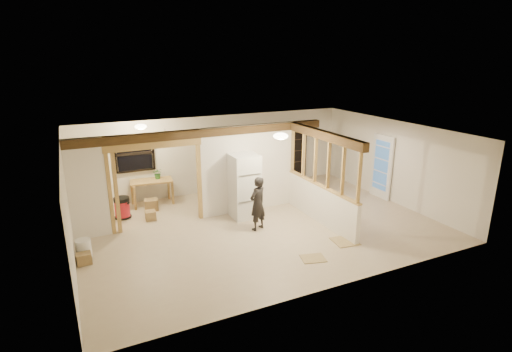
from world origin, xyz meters
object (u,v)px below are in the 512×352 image
bookshelf (293,157)px  work_table (152,192)px  woman (258,204)px  shop_vac (122,208)px  refrigerator (244,186)px

bookshelf → work_table: bearing=-177.8°
woman → bookshelf: bearing=-155.7°
work_table → woman: bearing=-48.4°
woman → bookshelf: 4.33m
shop_vac → bookshelf: size_ratio=0.34×
work_table → shop_vac: 1.21m
shop_vac → bookshelf: 6.07m
refrigerator → bookshelf: (2.87, 2.25, 0.01)m
refrigerator → work_table: bearing=136.0°
refrigerator → shop_vac: (-3.11, 1.34, -0.59)m
woman → bookshelf: bookshelf is taller
woman → work_table: bearing=-78.5°
work_table → bookshelf: 5.03m
bookshelf → refrigerator: bearing=-141.9°
refrigerator → woman: size_ratio=1.26×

